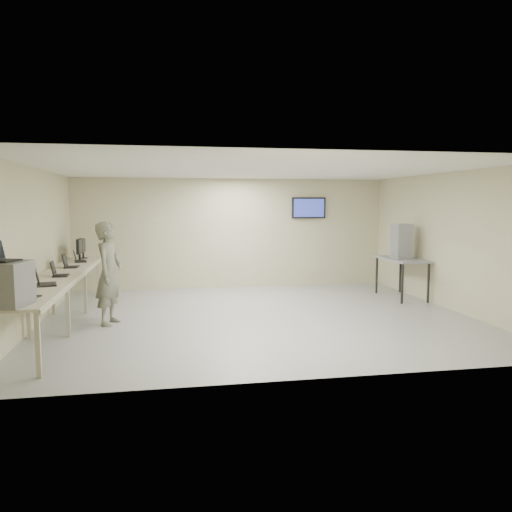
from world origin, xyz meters
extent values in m
cube|color=#A9A9A9|center=(0.00, 0.00, 0.00)|extent=(8.00, 7.00, 0.01)
cube|color=silver|center=(0.00, 0.00, 2.80)|extent=(8.00, 7.00, 0.01)
cube|color=#C1B88A|center=(0.00, 3.50, 1.40)|extent=(8.00, 0.01, 2.80)
cube|color=#C1B88A|center=(0.00, -3.50, 1.40)|extent=(8.00, 0.01, 2.80)
cube|color=#C1B88A|center=(-4.00, 0.00, 1.40)|extent=(0.01, 7.00, 2.80)
cube|color=#C1B88A|center=(4.00, 0.00, 1.40)|extent=(0.01, 7.00, 2.80)
cube|color=black|center=(2.00, 3.48, 2.05)|extent=(0.15, 0.04, 0.15)
cube|color=black|center=(2.00, 3.44, 2.05)|extent=(0.90, 0.06, 0.55)
cube|color=navy|center=(2.00, 3.40, 2.05)|extent=(0.82, 0.01, 0.47)
cube|color=beige|center=(-3.60, 0.00, 0.88)|extent=(0.75, 6.00, 0.04)
cube|color=#B4AE93|center=(-3.23, 0.00, 0.85)|extent=(0.02, 6.00, 0.06)
cube|color=#B4AE93|center=(-3.30, -2.85, 0.43)|extent=(0.06, 0.06, 0.86)
cube|color=#B4AE93|center=(-3.90, -0.90, 0.43)|extent=(0.06, 0.06, 0.86)
cube|color=#B4AE93|center=(-3.30, -0.90, 0.43)|extent=(0.06, 0.06, 0.86)
cube|color=#B4AE93|center=(-3.90, 0.90, 0.43)|extent=(0.06, 0.06, 0.86)
cube|color=#B4AE93|center=(-3.30, 0.90, 0.43)|extent=(0.06, 0.06, 0.86)
cube|color=#B4AE93|center=(-3.90, 2.85, 0.43)|extent=(0.06, 0.06, 0.86)
cube|color=#B4AE93|center=(-3.30, 2.85, 0.43)|extent=(0.06, 0.06, 0.86)
cube|color=slate|center=(-3.65, -2.74, 1.18)|extent=(0.57, 0.62, 0.55)
cube|color=black|center=(-3.65, -2.74, 1.46)|extent=(0.33, 0.39, 0.02)
cube|color=black|center=(-3.56, -2.24, 0.91)|extent=(0.34, 0.39, 0.02)
cube|color=black|center=(-3.68, -2.24, 1.04)|extent=(0.17, 0.32, 0.24)
cube|color=black|center=(-3.67, -2.24, 1.04)|extent=(0.14, 0.27, 0.20)
cube|color=black|center=(-3.55, -1.15, 0.91)|extent=(0.36, 0.44, 0.02)
cube|color=black|center=(-3.69, -1.15, 1.06)|extent=(0.16, 0.37, 0.28)
cube|color=black|center=(-3.67, -1.15, 1.06)|extent=(0.13, 0.33, 0.23)
cube|color=black|center=(-3.53, -0.16, 0.91)|extent=(0.26, 0.35, 0.02)
cube|color=black|center=(-3.66, -0.16, 1.04)|extent=(0.08, 0.32, 0.24)
cube|color=black|center=(-3.64, -0.16, 1.04)|extent=(0.06, 0.28, 0.20)
cube|color=black|center=(-3.57, 1.06, 0.91)|extent=(0.25, 0.35, 0.02)
cube|color=black|center=(-3.69, 1.06, 1.05)|extent=(0.07, 0.33, 0.25)
cube|color=black|center=(-3.68, 1.06, 1.05)|extent=(0.05, 0.29, 0.21)
cube|color=black|center=(-3.54, 2.00, 0.91)|extent=(0.30, 0.37, 0.02)
cube|color=black|center=(-3.66, 2.00, 1.04)|extent=(0.13, 0.32, 0.24)
cube|color=black|center=(-3.65, 2.00, 1.04)|extent=(0.10, 0.28, 0.20)
cylinder|color=black|center=(-3.60, 2.26, 0.91)|extent=(0.22, 0.22, 0.02)
cube|color=black|center=(-3.60, 2.26, 1.00)|extent=(0.04, 0.03, 0.18)
cube|color=black|center=(-3.60, 2.26, 1.22)|extent=(0.05, 0.49, 0.33)
cube|color=black|center=(-3.57, 2.26, 1.22)|extent=(0.00, 0.45, 0.28)
cylinder|color=black|center=(-3.60, 2.75, 0.91)|extent=(0.20, 0.20, 0.02)
cube|color=black|center=(-3.60, 2.75, 1.00)|extent=(0.04, 0.03, 0.16)
cube|color=black|center=(-3.60, 2.75, 1.20)|extent=(0.05, 0.46, 0.30)
cube|color=black|center=(-3.57, 2.75, 1.20)|extent=(0.00, 0.41, 0.26)
imported|color=#6D7156|center=(-2.73, -0.10, 0.92)|extent=(0.61, 0.77, 1.84)
cube|color=gray|center=(3.60, 1.31, 0.89)|extent=(0.71, 1.52, 0.04)
cube|color=black|center=(3.29, 0.64, 0.44)|extent=(0.04, 0.04, 0.87)
cube|color=black|center=(3.29, 1.97, 0.44)|extent=(0.04, 0.04, 0.87)
cube|color=black|center=(3.91, 0.64, 0.44)|extent=(0.04, 0.04, 0.87)
cube|color=black|center=(3.91, 1.97, 0.44)|extent=(0.04, 0.04, 0.87)
cube|color=#94969C|center=(3.58, 1.31, 1.01)|extent=(0.37, 0.41, 0.20)
cube|color=#94969C|center=(3.58, 1.31, 1.21)|extent=(0.37, 0.41, 0.20)
cube|color=#94969C|center=(3.58, 1.31, 1.41)|extent=(0.37, 0.41, 0.20)
cube|color=#94969C|center=(3.58, 1.31, 1.60)|extent=(0.37, 0.41, 0.20)
camera|label=1|loc=(-1.73, -9.25, 2.16)|focal=35.00mm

